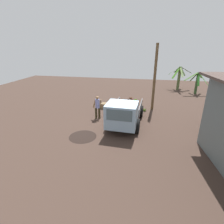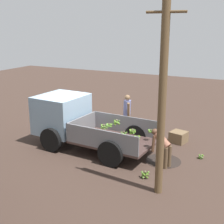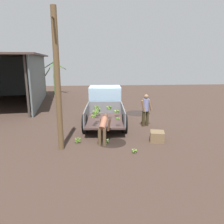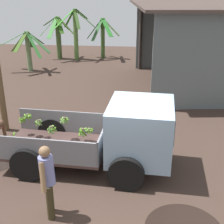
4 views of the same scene
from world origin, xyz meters
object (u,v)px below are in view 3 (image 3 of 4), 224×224
banana_bunch_on_ground_1 (134,151)px  wooden_crate_0 (157,136)px  utility_pole (58,81)px  cargo_truck (105,103)px  banana_bunch_on_ground_2 (78,140)px  person_worker_loading (103,127)px  person_foreground_visitor (146,109)px  banana_bunch_on_ground_0 (106,140)px

banana_bunch_on_ground_1 → wooden_crate_0: (1.14, -1.21, 0.13)m
utility_pole → banana_bunch_on_ground_1: 3.92m
cargo_truck → banana_bunch_on_ground_2: bearing=162.7°
person_worker_loading → cargo_truck: bearing=14.2°
person_foreground_visitor → banana_bunch_on_ground_1: size_ratio=7.98×
banana_bunch_on_ground_0 → wooden_crate_0: (0.06, -2.26, 0.09)m
banana_bunch_on_ground_1 → wooden_crate_0: wooden_crate_0 is taller
banana_bunch_on_ground_0 → wooden_crate_0: 2.26m
person_worker_loading → banana_bunch_on_ground_1: bearing=-114.8°
person_foreground_visitor → banana_bunch_on_ground_2: person_foreground_visitor is taller
person_worker_loading → wooden_crate_0: (0.07, -2.35, -0.50)m
cargo_truck → banana_bunch_on_ground_2: 3.97m
banana_bunch_on_ground_0 → banana_bunch_on_ground_2: size_ratio=1.02×
cargo_truck → utility_pole: size_ratio=0.89×
banana_bunch_on_ground_1 → cargo_truck: bearing=10.2°
person_worker_loading → wooden_crate_0: 2.41m
cargo_truck → person_worker_loading: (-3.80, 0.26, -0.31)m
banana_bunch_on_ground_0 → wooden_crate_0: wooden_crate_0 is taller
cargo_truck → banana_bunch_on_ground_0: 3.90m
banana_bunch_on_ground_0 → person_worker_loading: bearing=99.2°
person_foreground_visitor → banana_bunch_on_ground_1: person_foreground_visitor is taller
person_foreground_visitor → person_worker_loading: 3.33m
person_worker_loading → banana_bunch_on_ground_1: (-1.06, -1.14, -0.63)m
person_worker_loading → banana_bunch_on_ground_0: (0.01, -0.09, -0.60)m
person_worker_loading → utility_pole: bearing=122.9°
banana_bunch_on_ground_0 → banana_bunch_on_ground_2: 1.20m
cargo_truck → banana_bunch_on_ground_2: (-3.62, 1.36, -0.91)m
cargo_truck → banana_bunch_on_ground_1: 5.03m
person_worker_loading → wooden_crate_0: size_ratio=2.05×
banana_bunch_on_ground_2 → wooden_crate_0: wooden_crate_0 is taller
banana_bunch_on_ground_2 → utility_pole: bearing=135.9°
person_foreground_visitor → banana_bunch_on_ground_0: 3.35m
utility_pole → person_foreground_visitor: size_ratio=3.08×
wooden_crate_0 → cargo_truck: bearing=29.3°
person_foreground_visitor → wooden_crate_0: 2.38m
cargo_truck → utility_pole: bearing=158.4°
banana_bunch_on_ground_1 → banana_bunch_on_ground_2: banana_bunch_on_ground_2 is taller
banana_bunch_on_ground_0 → utility_pole: bearing=104.5°
person_foreground_visitor → person_worker_loading: person_foreground_visitor is taller
person_worker_loading → banana_bunch_on_ground_0: size_ratio=4.26×
banana_bunch_on_ground_0 → wooden_crate_0: bearing=-88.5°
cargo_truck → utility_pole: 4.98m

